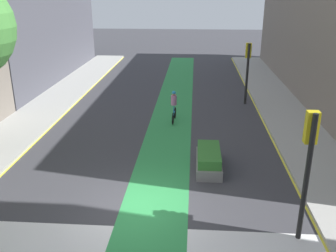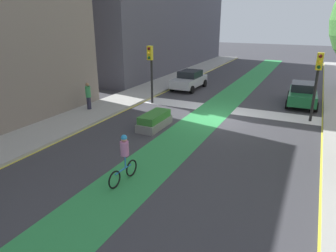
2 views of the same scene
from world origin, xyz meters
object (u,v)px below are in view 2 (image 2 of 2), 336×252
traffic_signal_near_right (151,64)px  cyclist_in_lane (124,158)px  car_silver_right_near (189,80)px  pedestrian_sidewalk_right_a (88,96)px  car_green_left_near (303,94)px  traffic_signal_near_left (318,74)px  median_planter (155,121)px

traffic_signal_near_right → cyclist_in_lane: bearing=113.5°
traffic_signal_near_right → car_silver_right_near: bearing=-96.4°
car_silver_right_near → pedestrian_sidewalk_right_a: bearing=69.5°
car_green_left_near → cyclist_in_lane: (5.35, 14.60, 0.17)m
traffic_signal_near_left → car_silver_right_near: (9.90, -5.18, -2.05)m
car_green_left_near → cyclist_in_lane: bearing=69.9°
car_silver_right_near → pedestrian_sidewalk_right_a: size_ratio=2.40×
car_silver_right_near → median_planter: car_silver_right_near is taller
traffic_signal_near_right → pedestrian_sidewalk_right_a: bearing=51.2°
traffic_signal_near_right → cyclist_in_lane: size_ratio=2.19×
traffic_signal_near_right → pedestrian_sidewalk_right_a: 4.81m
car_green_left_near → car_silver_right_near: (9.17, -1.35, 0.00)m
median_planter → traffic_signal_near_left: bearing=-147.9°
car_green_left_near → car_silver_right_near: bearing=-8.3°
traffic_signal_near_right → car_silver_right_near: 6.08m
car_green_left_near → cyclist_in_lane: size_ratio=2.31×
car_silver_right_near → median_planter: size_ratio=1.67×
car_green_left_near → pedestrian_sidewalk_right_a: (12.61, 7.81, 0.25)m
pedestrian_sidewalk_right_a → median_planter: (-5.43, 0.98, -0.65)m
car_silver_right_near → cyclist_in_lane: cyclist_in_lane is taller
median_planter → car_green_left_near: bearing=-129.2°
cyclist_in_lane → pedestrian_sidewalk_right_a: pedestrian_sidewalk_right_a is taller
cyclist_in_lane → median_planter: 6.11m
car_green_left_near → pedestrian_sidewalk_right_a: 14.83m
traffic_signal_near_right → car_green_left_near: (-9.81, -4.34, -2.06)m
pedestrian_sidewalk_right_a → car_silver_right_near: bearing=-110.5°
car_green_left_near → median_planter: 11.36m
car_green_left_near → traffic_signal_near_left: bearing=100.8°
traffic_signal_near_left → car_green_left_near: size_ratio=0.95×
car_silver_right_near → median_planter: (-2.00, 10.14, -0.40)m
traffic_signal_near_left → car_green_left_near: traffic_signal_near_left is taller
traffic_signal_near_left → pedestrian_sidewalk_right_a: size_ratio=2.30×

